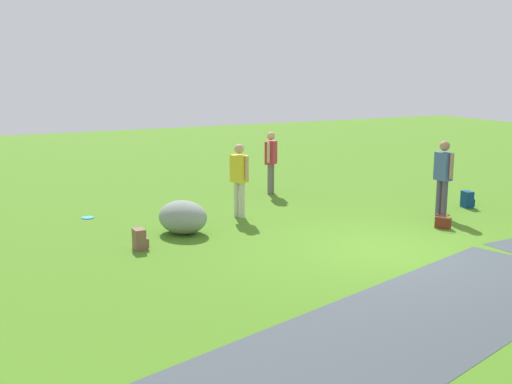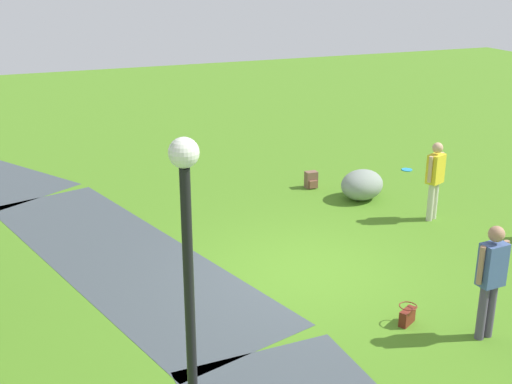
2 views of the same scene
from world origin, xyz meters
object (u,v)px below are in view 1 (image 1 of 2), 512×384
Objects in this scene: passerby_on_path at (239,175)px; handbag_on_grass at (443,222)px; man_near_boulder at (271,158)px; lawn_boulder at (183,217)px; frisbee_on_grass at (88,218)px; woman_with_handbag at (443,173)px; backpack_by_boulder at (140,240)px; spare_backpack_on_lawn at (467,200)px.

passerby_on_path reaches higher than handbag_on_grass.
passerby_on_path is at bearing -40.12° from handbag_on_grass.
man_near_boulder is at bearing -72.78° from handbag_on_grass.
lawn_boulder is at bearing 37.87° from man_near_boulder.
passerby_on_path is 6.08× the size of frisbee_on_grass.
woman_with_handbag is 4.67× the size of handbag_on_grass.
backpack_by_boulder is at bearing 36.70° from man_near_boulder.
handbag_on_grass is (-5.02, 2.13, -0.20)m from lawn_boulder.
handbag_on_grass is at bearing 167.16° from backpack_by_boulder.
woman_with_handbag is at bearing 18.62° from spare_backpack_on_lawn.
frisbee_on_grass is at bearing -20.09° from spare_backpack_on_lawn.
man_near_boulder is at bearing -61.17° from woman_with_handbag.
handbag_on_grass is 0.93× the size of spare_backpack_on_lawn.
frisbee_on_grass is at bearing -83.35° from backpack_by_boulder.
spare_backpack_on_lawn is (-5.35, 1.62, -0.77)m from passerby_on_path.
man_near_boulder is 5.10m from frisbee_on_grass.
handbag_on_grass is at bearing 157.06° from lawn_boulder.
woman_with_handbag is 4.34× the size of backpack_by_boulder.
handbag_on_grass is at bearing 32.43° from spare_backpack_on_lawn.
frisbee_on_grass is at bearing -25.94° from woman_with_handbag.
man_near_boulder is (2.22, -4.04, -0.05)m from woman_with_handbag.
backpack_by_boulder reaches higher than frisbee_on_grass.
handbag_on_grass is (0.72, 0.82, -0.87)m from woman_with_handbag.
frisbee_on_grass is (7.20, -3.50, -1.00)m from woman_with_handbag.
lawn_boulder reaches higher than spare_backpack_on_lawn.
man_near_boulder is 5.16m from handbag_on_grass.
frisbee_on_grass is (1.46, -2.20, -0.33)m from lawn_boulder.
lawn_boulder is 0.81× the size of passerby_on_path.
woman_with_handbag is 6.94m from backpack_by_boulder.
passerby_on_path reaches higher than frisbee_on_grass.
woman_with_handbag reaches higher than frisbee_on_grass.
man_near_boulder is 5.07m from spare_backpack_on_lawn.
lawn_boulder is 4.50m from man_near_boulder.
spare_backpack_on_lawn is at bearing 178.86° from backpack_by_boulder.
man_near_boulder is 5.84m from backpack_by_boulder.
man_near_boulder reaches higher than handbag_on_grass.
woman_with_handbag is at bearing 153.65° from passerby_on_path.
spare_backpack_on_lawn is 1.46× the size of frisbee_on_grass.
backpack_by_boulder is at bearing -12.84° from handbag_on_grass.
frisbee_on_grass is (6.49, -4.33, -0.13)m from handbag_on_grass.
backpack_by_boulder is at bearing -4.81° from woman_with_handbag.
spare_backpack_on_lawn reaches higher than frisbee_on_grass.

